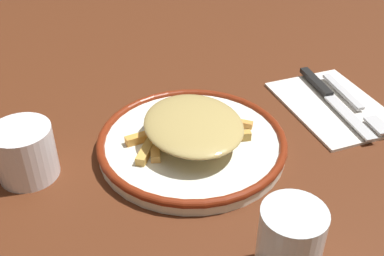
% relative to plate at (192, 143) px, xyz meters
% --- Properties ---
extents(ground_plane, '(2.60, 2.60, 0.00)m').
position_rel_plate_xyz_m(ground_plane, '(0.00, 0.00, -0.01)').
color(ground_plane, '#502512').
extents(plate, '(0.26, 0.26, 0.02)m').
position_rel_plate_xyz_m(plate, '(0.00, 0.00, 0.00)').
color(plate, white).
rests_on(plate, ground_plane).
extents(fries_heap, '(0.18, 0.16, 0.04)m').
position_rel_plate_xyz_m(fries_heap, '(0.00, 0.00, 0.03)').
color(fries_heap, '#D99146').
rests_on(fries_heap, plate).
extents(napkin, '(0.15, 0.20, 0.01)m').
position_rel_plate_xyz_m(napkin, '(-0.25, -0.04, -0.01)').
color(napkin, silver).
rests_on(napkin, ground_plane).
extents(fork, '(0.02, 0.18, 0.01)m').
position_rel_plate_xyz_m(fork, '(-0.27, -0.02, -0.00)').
color(fork, silver).
rests_on(fork, napkin).
extents(knife, '(0.02, 0.21, 0.01)m').
position_rel_plate_xyz_m(knife, '(-0.25, -0.05, 0.00)').
color(knife, black).
rests_on(knife, napkin).
extents(water_glass, '(0.06, 0.06, 0.09)m').
position_rel_plate_xyz_m(water_glass, '(-0.03, 0.23, 0.03)').
color(water_glass, silver).
rests_on(water_glass, ground_plane).
extents(coffee_mug, '(0.10, 0.08, 0.07)m').
position_rel_plate_xyz_m(coffee_mug, '(0.22, -0.02, 0.02)').
color(coffee_mug, white).
rests_on(coffee_mug, ground_plane).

